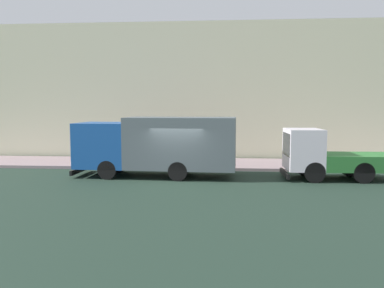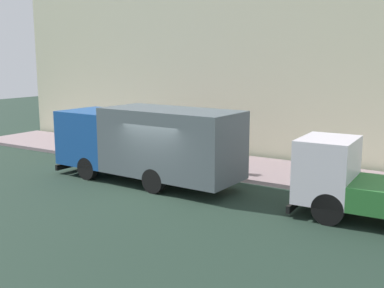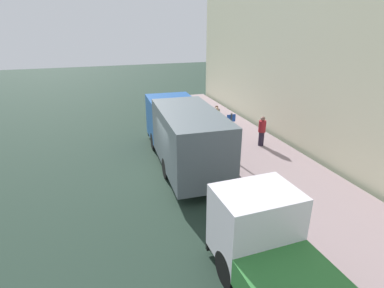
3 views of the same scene
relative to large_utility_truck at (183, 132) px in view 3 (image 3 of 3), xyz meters
name	(u,v)px [view 3 (image 3 of 3)]	position (x,y,z in m)	size (l,w,h in m)	color
ground	(168,177)	(-1.07, -1.10, -1.66)	(80.00, 80.00, 0.00)	#1F3227
sidewalk	(267,160)	(4.03, -1.10, -1.57)	(4.21, 30.00, 0.16)	gray
building_facade	(324,68)	(6.63, -1.10, 2.85)	(0.50, 30.00, 9.01)	beige
large_utility_truck	(183,132)	(0.00, 0.00, 0.00)	(2.74, 8.15, 2.99)	#1A4E9F
small_flatbed_truck	(278,262)	(-0.08, -8.31, -0.52)	(2.30, 5.27, 2.44)	white
pedestrian_walking	(216,118)	(3.18, 3.55, -0.63)	(0.41, 0.41, 1.65)	brown
pedestrian_standing	(262,131)	(4.65, 0.59, -0.63)	(0.54, 0.54, 1.66)	#251D2D
pedestrian_third	(216,121)	(2.89, 2.82, -0.56)	(0.43, 0.43, 1.75)	#281F26
street_sign_post	(231,132)	(2.27, -0.46, -0.10)	(0.44, 0.08, 2.34)	#4C5156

